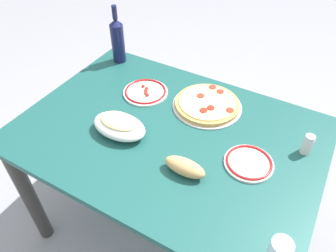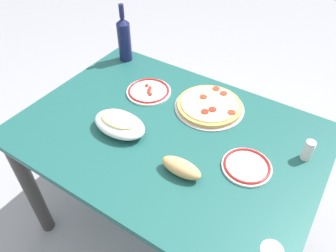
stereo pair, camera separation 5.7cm
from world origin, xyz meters
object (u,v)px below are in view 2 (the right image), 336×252
object	(u,v)px
side_plate_far	(149,91)
baked_pasta_dish	(119,123)
wine_bottle	(124,38)
side_plate_near	(247,166)
spice_shaker	(308,150)
pepperoni_pizza	(209,106)
bread_loaf	(181,168)
dining_table	(168,151)

from	to	relation	value
side_plate_far	baked_pasta_dish	bearing A→B (deg)	-79.26
wine_bottle	side_plate_near	size ratio (longest dim) A/B	1.63
wine_bottle	side_plate_near	distance (m)	0.95
baked_pasta_dish	spice_shaker	bearing A→B (deg)	21.09
pepperoni_pizza	bread_loaf	world-z (taller)	bread_loaf
side_plate_near	baked_pasta_dish	bearing A→B (deg)	-169.33
baked_pasta_dish	side_plate_far	bearing A→B (deg)	100.74
bread_loaf	side_plate_far	bearing A→B (deg)	138.92
dining_table	side_plate_far	bearing A→B (deg)	141.95
wine_bottle	dining_table	bearing A→B (deg)	-35.17
pepperoni_pizza	wine_bottle	bearing A→B (deg)	167.67
side_plate_far	bread_loaf	size ratio (longest dim) A/B	1.33
side_plate_far	spice_shaker	xyz separation A→B (m)	(0.76, -0.01, 0.03)
baked_pasta_dish	wine_bottle	size ratio (longest dim) A/B	0.78
pepperoni_pizza	side_plate_near	xyz separation A→B (m)	(0.28, -0.24, -0.01)
pepperoni_pizza	spice_shaker	xyz separation A→B (m)	(0.45, -0.07, 0.03)
bread_loaf	wine_bottle	bearing A→B (deg)	142.23
pepperoni_pizza	spice_shaker	size ratio (longest dim) A/B	3.67
dining_table	bread_loaf	xyz separation A→B (m)	(0.16, -0.16, 0.16)
wine_bottle	spice_shaker	xyz separation A→B (m)	(1.04, -0.20, -0.08)
spice_shaker	pepperoni_pizza	bearing A→B (deg)	171.61
bread_loaf	dining_table	bearing A→B (deg)	135.15
wine_bottle	side_plate_far	bearing A→B (deg)	-32.72
dining_table	wine_bottle	bearing A→B (deg)	144.83
baked_pasta_dish	spice_shaker	xyz separation A→B (m)	(0.70, 0.27, 0.00)
pepperoni_pizza	baked_pasta_dish	bearing A→B (deg)	-126.23
spice_shaker	side_plate_near	bearing A→B (deg)	-135.12
side_plate_near	bread_loaf	xyz separation A→B (m)	(-0.19, -0.16, 0.02)
wine_bottle	side_plate_far	distance (m)	0.36
side_plate_far	wine_bottle	bearing A→B (deg)	147.28
spice_shaker	bread_loaf	bearing A→B (deg)	-138.10
pepperoni_pizza	spice_shaker	bearing A→B (deg)	-8.39
baked_pasta_dish	side_plate_far	world-z (taller)	baked_pasta_dish
pepperoni_pizza	wine_bottle	distance (m)	0.61
dining_table	pepperoni_pizza	distance (m)	0.28
baked_pasta_dish	spice_shaker	world-z (taller)	spice_shaker
baked_pasta_dish	bread_loaf	size ratio (longest dim) A/B	1.48
baked_pasta_dish	side_plate_far	xyz separation A→B (m)	(-0.05, 0.28, -0.03)
pepperoni_pizza	side_plate_far	xyz separation A→B (m)	(-0.30, -0.06, -0.01)
dining_table	baked_pasta_dish	world-z (taller)	baked_pasta_dish
bread_loaf	pepperoni_pizza	bearing A→B (deg)	102.68
side_plate_near	spice_shaker	size ratio (longest dim) A/B	2.17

